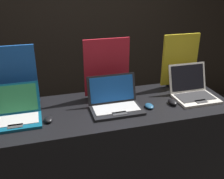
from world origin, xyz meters
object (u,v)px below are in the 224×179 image
laptop_back (193,90)px  promo_stand_back (180,62)px  laptop_middle (115,102)px  mouse_back (173,102)px  mouse_front (48,119)px  promo_stand_front (13,79)px  laptop_front (15,113)px  mouse_middle (149,106)px  promo_stand_middle (107,70)px

laptop_back → promo_stand_back: 0.31m
laptop_middle → mouse_back: 0.48m
promo_stand_back → mouse_back: bearing=-123.9°
mouse_front → promo_stand_front: bearing=126.1°
promo_stand_front → mouse_front: bearing=-53.9°
laptop_middle → promo_stand_back: promo_stand_back is taller
laptop_front → laptop_middle: laptop_middle is taller
laptop_middle → mouse_back: size_ratio=3.66×
mouse_front → mouse_middle: bearing=-0.1°
mouse_front → laptop_back: bearing=4.0°
laptop_front → mouse_back: bearing=-3.9°
mouse_middle → laptop_back: (0.43, 0.09, 0.05)m
promo_stand_middle → mouse_back: size_ratio=4.67×
mouse_back → promo_stand_back: 0.46m
mouse_back → promo_stand_back: size_ratio=0.22×
laptop_middle → promo_stand_back: 0.78m
laptop_front → laptop_back: 1.44m
laptop_middle → laptop_back: (0.70, 0.02, 0.00)m
promo_stand_middle → promo_stand_back: promo_stand_middle is taller
mouse_front → laptop_middle: bearing=6.7°
laptop_front → promo_stand_back: 1.47m
mouse_middle → promo_stand_middle: 0.46m
promo_stand_front → laptop_back: (1.44, -0.22, -0.18)m
mouse_middle → mouse_back: bearing=1.2°
laptop_middle → promo_stand_middle: (0.00, 0.24, 0.18)m
mouse_front → promo_stand_middle: (0.51, 0.30, 0.22)m
mouse_front → mouse_back: mouse_back is taller
promo_stand_front → promo_stand_back: (1.44, 0.03, -0.00)m
mouse_back → promo_stand_front: bearing=165.9°
promo_stand_back → laptop_front: bearing=-169.9°
laptop_front → mouse_back: (1.21, -0.08, -0.04)m
laptop_back → promo_stand_back: (0.00, 0.26, 0.17)m
mouse_middle → promo_stand_back: 0.60m
promo_stand_middle → laptop_back: bearing=-17.3°
mouse_middle → promo_stand_middle: (-0.27, 0.30, 0.23)m
promo_stand_front → mouse_back: size_ratio=4.59×
promo_stand_front → promo_stand_middle: 0.74m
laptop_back → mouse_back: bearing=-160.1°
laptop_back → mouse_back: laptop_back is taller
laptop_front → mouse_front: 0.24m
promo_stand_middle → mouse_front: bearing=-149.5°
promo_stand_middle → laptop_back: (0.70, -0.22, -0.18)m
laptop_front → mouse_middle: (1.00, -0.09, -0.04)m
mouse_back → laptop_middle: bearing=173.0°
laptop_front → mouse_front: laptop_front is taller
promo_stand_front → mouse_middle: bearing=-17.1°
promo_stand_back → laptop_middle: bearing=-158.2°
promo_stand_back → laptop_back: bearing=-90.0°
mouse_front → mouse_back: 0.99m
promo_stand_front → mouse_back: promo_stand_front is taller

